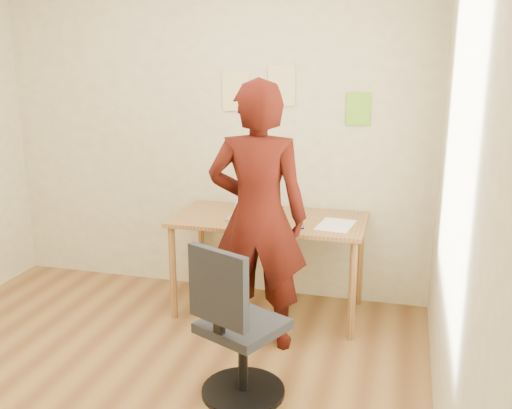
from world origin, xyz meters
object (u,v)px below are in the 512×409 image
(desk, at_px, (269,229))
(laptop, at_px, (253,210))
(person, at_px, (258,217))
(office_chair, at_px, (236,335))
(phone, at_px, (300,226))

(desk, xyz_separation_m, laptop, (-0.12, -0.01, 0.14))
(laptop, distance_m, person, 0.52)
(person, bearing_deg, office_chair, 87.25)
(phone, distance_m, person, 0.42)
(laptop, bearing_deg, office_chair, -79.01)
(office_chair, bearing_deg, desk, 119.46)
(laptop, distance_m, office_chair, 1.24)
(desk, relative_size, phone, 11.70)
(desk, height_order, laptop, laptop)
(phone, relative_size, office_chair, 0.13)
(desk, distance_m, person, 0.55)
(phone, relative_size, person, 0.07)
(person, bearing_deg, phone, -129.94)
(laptop, relative_size, person, 0.19)
(desk, xyz_separation_m, person, (0.04, -0.50, 0.23))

